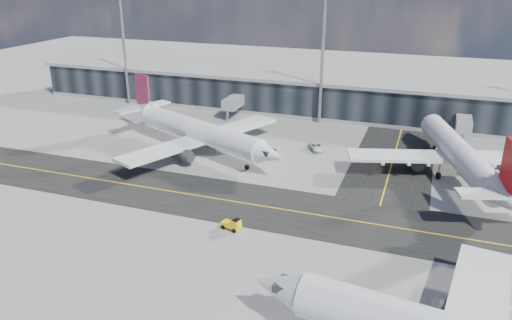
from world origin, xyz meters
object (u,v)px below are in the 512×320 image
object	(u,v)px
airliner_redtail	(460,155)
baggage_tug	(233,224)
service_van	(317,147)
airliner_af	(197,131)

from	to	relation	value
airliner_redtail	baggage_tug	world-z (taller)	airliner_redtail
airliner_redtail	service_van	size ratio (longest dim) A/B	8.98
baggage_tug	service_van	xyz separation A→B (m)	(3.44, 34.24, -0.20)
airliner_redtail	baggage_tug	size ratio (longest dim) A/B	14.26
airliner_af	service_van	bearing A→B (deg)	135.43
airliner_af	baggage_tug	bearing A→B (deg)	58.33
airliner_redtail	service_van	xyz separation A→B (m)	(-25.24, 5.37, -3.51)
airliner_af	airliner_redtail	xyz separation A→B (m)	(46.45, 3.05, 0.05)
airliner_redtail	service_van	bearing A→B (deg)	151.06
airliner_af	service_van	xyz separation A→B (m)	(21.22, 8.42, -3.46)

